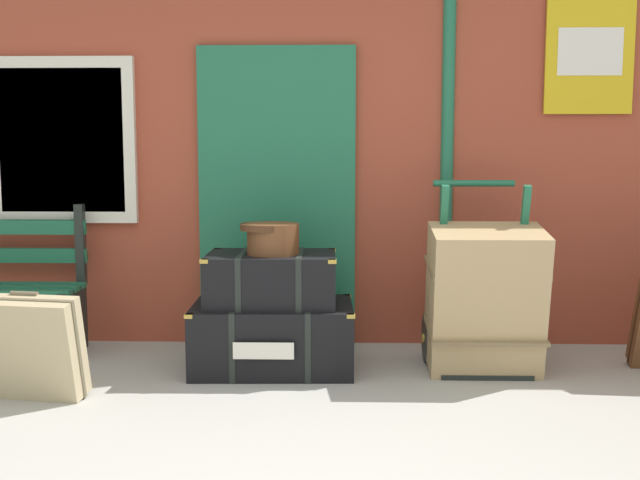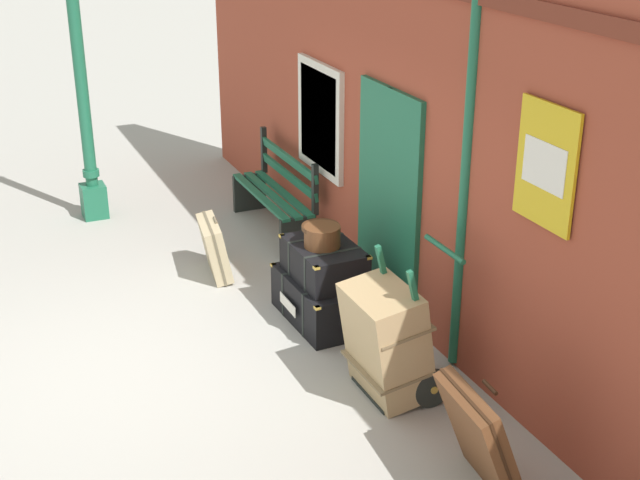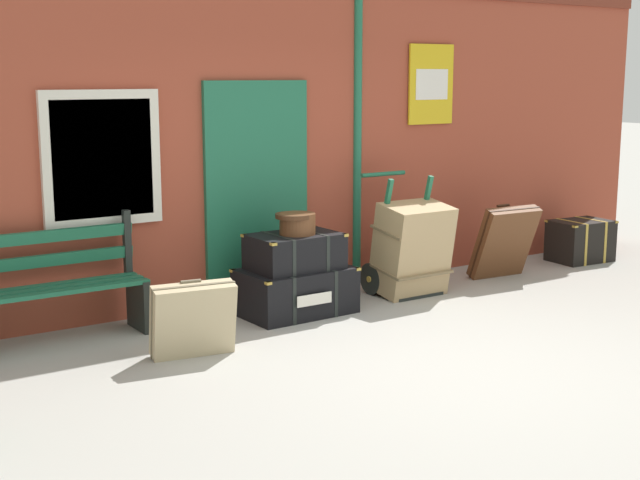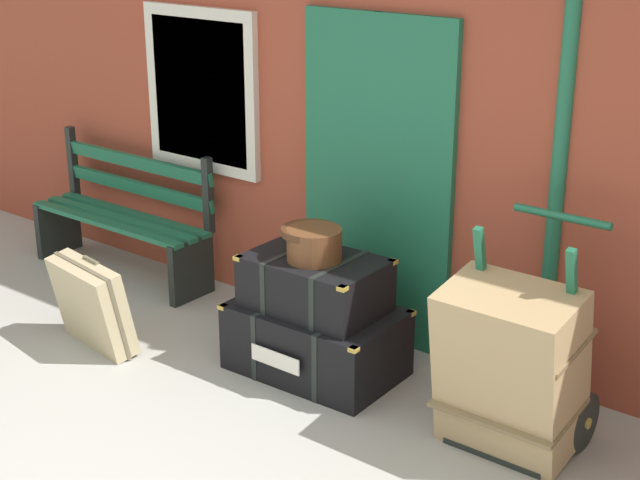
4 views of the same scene
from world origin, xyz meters
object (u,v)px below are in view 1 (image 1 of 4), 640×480
at_px(steamer_trunk_middle, 272,279).
at_px(steamer_trunk_base, 273,336).
at_px(porters_trolley, 479,324).
at_px(large_brown_trunk, 485,299).
at_px(round_hatbox, 272,237).
at_px(suitcase_oxblood, 25,347).

bearing_deg(steamer_trunk_middle, steamer_trunk_base, 1.12).
height_order(porters_trolley, large_brown_trunk, porters_trolley).
xyz_separation_m(round_hatbox, suitcase_oxblood, (-1.33, -0.60, -0.56)).
xyz_separation_m(steamer_trunk_base, round_hatbox, (0.00, -0.03, 0.64)).
height_order(steamer_trunk_base, large_brown_trunk, large_brown_trunk).
distance_m(steamer_trunk_middle, round_hatbox, 0.27).
relative_size(steamer_trunk_base, porters_trolley, 0.87).
bearing_deg(large_brown_trunk, round_hatbox, 178.37).
xyz_separation_m(steamer_trunk_middle, porters_trolley, (1.32, 0.11, -0.31)).
bearing_deg(suitcase_oxblood, large_brown_trunk, 11.92).
bearing_deg(large_brown_trunk, steamer_trunk_middle, 177.28).
distance_m(steamer_trunk_base, suitcase_oxblood, 1.47).
bearing_deg(porters_trolley, large_brown_trunk, -90.00).
xyz_separation_m(porters_trolley, large_brown_trunk, (-0.00, -0.18, 0.20)).
distance_m(steamer_trunk_middle, suitcase_oxblood, 1.49).
xyz_separation_m(round_hatbox, large_brown_trunk, (1.32, -0.04, -0.38)).
relative_size(steamer_trunk_middle, round_hatbox, 2.24).
xyz_separation_m(steamer_trunk_base, porters_trolley, (1.32, 0.11, 0.06)).
bearing_deg(suitcase_oxblood, porters_trolley, 15.55).
distance_m(steamer_trunk_base, large_brown_trunk, 1.34).
bearing_deg(steamer_trunk_base, steamer_trunk_middle, -178.88).
bearing_deg(round_hatbox, steamer_trunk_base, 92.32).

